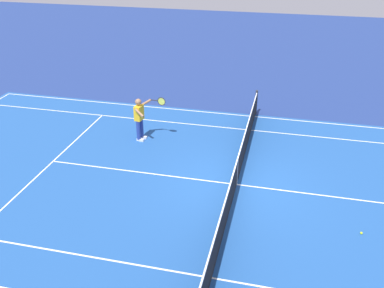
# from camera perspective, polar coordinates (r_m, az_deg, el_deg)

# --- Properties ---
(ground_plane) EXTENTS (60.00, 60.00, 0.00)m
(ground_plane) POSITION_cam_1_polar(r_m,az_deg,el_deg) (13.55, 5.97, -5.42)
(ground_plane) COLOR navy
(court_slab) EXTENTS (24.20, 11.40, 0.00)m
(court_slab) POSITION_cam_1_polar(r_m,az_deg,el_deg) (13.55, 5.97, -5.42)
(court_slab) COLOR #1E4C93
(court_slab) RESTS_ON ground_plane
(court_line_markings) EXTENTS (23.85, 11.05, 0.01)m
(court_line_markings) POSITION_cam_1_polar(r_m,az_deg,el_deg) (13.55, 5.97, -5.41)
(court_line_markings) COLOR white
(court_line_markings) RESTS_ON ground_plane
(tennis_net) EXTENTS (0.10, 11.70, 1.08)m
(tennis_net) POSITION_cam_1_polar(r_m,az_deg,el_deg) (13.29, 6.07, -3.64)
(tennis_net) COLOR #2D2D33
(tennis_net) RESTS_ON ground_plane
(tennis_player_near) EXTENTS (1.12, 0.77, 1.70)m
(tennis_player_near) POSITION_cam_1_polar(r_m,az_deg,el_deg) (15.97, -6.97, 3.61)
(tennis_player_near) COLOR navy
(tennis_player_near) RESTS_ON ground_plane
(tennis_ball) EXTENTS (0.07, 0.07, 0.07)m
(tennis_ball) POSITION_cam_1_polar(r_m,az_deg,el_deg) (12.34, 21.76, -11.03)
(tennis_ball) COLOR #CCE01E
(tennis_ball) RESTS_ON ground_plane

